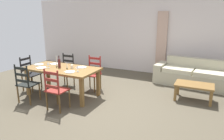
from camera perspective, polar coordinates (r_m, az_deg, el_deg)
The scene contains 27 objects.
ground_plane at distance 4.98m, azimuth -2.51°, elevation -9.52°, with size 9.60×9.60×0.02m, color #4D4536.
wall_far at distance 7.63m, azimuth 9.32°, elevation 9.45°, with size 9.60×0.16×2.70m, color silver.
curtain_panel_left at distance 7.37m, azimuth 13.62°, elevation 7.09°, with size 0.35×0.08×2.20m, color tan.
dining_table at distance 5.43m, azimuth -13.76°, elevation -0.30°, with size 1.90×0.96×0.75m.
dining_chair_near_left at distance 5.31m, azimuth -22.79°, elevation -3.51°, with size 0.45×0.43×0.96m.
dining_chair_near_right at distance 4.67m, azimuth -15.38°, elevation -5.29°, with size 0.42×0.40×0.96m.
dining_chair_far_left at distance 6.29m, azimuth -12.63°, elevation 0.06°, with size 0.42×0.40×0.96m.
dining_chair_far_right at distance 5.81m, azimuth -5.37°, elevation -0.85°, with size 0.42×0.40×0.96m.
dining_chair_head_west at distance 6.21m, azimuth -21.97°, elevation -0.85°, with size 0.42×0.44×0.96m.
dinner_plate_near_left at distance 5.53m, azimuth -19.07°, elevation 0.58°, with size 0.24×0.24×0.02m, color white.
fork_near_left at distance 5.63m, azimuth -20.16°, elevation 0.68°, with size 0.02×0.17×0.01m, color silver.
dinner_plate_near_right at distance 4.95m, azimuth -11.61°, elevation -0.51°, with size 0.24×0.24×0.02m, color white.
fork_near_right at distance 5.04m, azimuth -12.97°, elevation -0.38°, with size 0.02×0.17×0.01m, color silver.
dinner_plate_far_left at distance 5.88m, azimuth -15.68°, elevation 1.67°, with size 0.24×0.24×0.02m, color white.
fork_far_left at distance 5.98m, azimuth -16.76°, elevation 1.75°, with size 0.02×0.17×0.01m, color silver.
dinner_plate_far_right at distance 5.34m, azimuth -8.38°, elevation 0.77°, with size 0.24×0.24×0.02m, color white.
fork_far_right at distance 5.42m, azimuth -9.70°, elevation 0.87°, with size 0.02×0.17×0.01m, color silver.
dinner_plate_head_west at distance 5.93m, azimuth -19.67°, elevation 1.46°, with size 0.24×0.24×0.02m, color white.
fork_head_west at distance 6.03m, azimuth -20.67°, elevation 1.54°, with size 0.02×0.17×0.01m, color silver.
wine_bottle at distance 5.43m, azimuth -14.51°, elevation 1.86°, with size 0.07×0.07×0.32m.
wine_glass_near_left at distance 5.48m, azimuth -17.39°, elevation 1.71°, with size 0.06×0.06×0.16m.
wine_glass_near_right at distance 4.94m, azimuth -9.58°, elevation 0.80°, with size 0.06×0.06×0.16m.
coffee_cup_primary at distance 5.30m, azimuth -11.14°, elevation 0.95°, with size 0.07×0.07×0.09m, color beige.
candle_tall at distance 5.52m, azimuth -15.19°, elevation 1.71°, with size 0.05×0.05×0.30m.
candle_short at distance 5.25m, azimuth -12.43°, elevation 0.70°, with size 0.05×0.05×0.16m.
couch at distance 6.64m, azimuth 21.96°, elevation -1.56°, with size 2.35×1.02×0.80m.
coffee_table at distance 5.45m, azimuth 21.93°, elevation -4.31°, with size 0.90×0.56×0.42m.
Camera 1 is at (2.16, -3.99, 2.04)m, focal length 32.77 mm.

